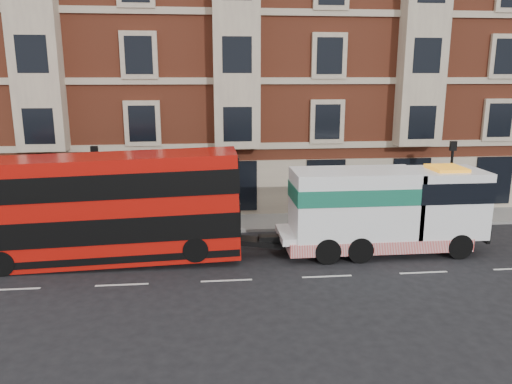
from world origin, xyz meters
TOP-DOWN VIEW (x-y plane):
  - ground at (0.00, 0.00)m, footprint 120.00×120.00m
  - sidewalk at (0.00, 7.50)m, footprint 90.00×3.00m
  - victorian_terrace at (0.50, 15.00)m, footprint 45.00×12.00m
  - lamp_post_west at (-6.00, 6.20)m, footprint 0.35×0.15m
  - lamp_post_east at (12.00, 6.20)m, footprint 0.35×0.15m
  - double_decker_bus at (-5.03, 2.56)m, footprint 11.34×2.60m
  - tow_truck at (7.03, 2.56)m, footprint 9.08×2.68m
  - pedestrian at (-10.49, 6.23)m, footprint 0.71×0.62m

SIDE VIEW (x-z plane):
  - ground at x=0.00m, z-range 0.00..0.00m
  - sidewalk at x=0.00m, z-range 0.00..0.15m
  - pedestrian at x=-10.49m, z-range 0.15..1.80m
  - tow_truck at x=7.03m, z-range 0.11..3.90m
  - double_decker_bus at x=-5.03m, z-range 0.14..4.73m
  - lamp_post_west at x=-6.00m, z-range 0.50..4.85m
  - lamp_post_east at x=12.00m, z-range 0.50..4.85m
  - victorian_terrace at x=0.50m, z-range -0.13..20.27m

